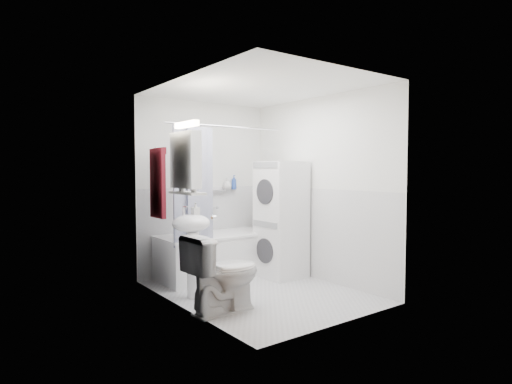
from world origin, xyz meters
TOP-DOWN VIEW (x-y plane):
  - floor at (0.00, 0.00)m, footprint 2.60×2.60m
  - room_walls at (0.00, 0.00)m, footprint 2.60×2.60m
  - wainscot at (0.00, 0.29)m, footprint 1.98×2.58m
  - door at (-0.95, -0.55)m, footprint 0.05×2.00m
  - bathtub at (-0.05, 0.92)m, footprint 1.53×0.73m
  - tub_spout at (0.15, 1.25)m, footprint 0.04×0.12m
  - curtain_rod at (-0.05, 0.62)m, footprint 1.71×0.02m
  - shower_curtain at (-0.53, 0.62)m, footprint 0.55×0.02m
  - sink at (-0.75, 0.26)m, footprint 0.44×0.37m
  - medicine_cabinet at (-0.90, 0.10)m, footprint 0.13×0.50m
  - shelf at (-0.89, 0.10)m, footprint 0.18×0.54m
  - shower_caddy at (0.20, 1.24)m, footprint 0.22×0.06m
  - towel at (-0.94, 0.75)m, footprint 0.07×0.35m
  - washer_dryer at (0.68, 0.41)m, footprint 0.58×0.56m
  - toilet at (-0.72, -0.35)m, footprint 0.83×0.49m
  - soap_pump at (-0.71, 0.25)m, footprint 0.08×0.17m
  - shelf_bottle at (-0.89, -0.05)m, footprint 0.07×0.18m
  - shelf_cup at (-0.89, 0.22)m, footprint 0.10×0.09m
  - shampoo_a at (0.35, 1.24)m, footprint 0.13×0.17m
  - shampoo_b at (0.47, 1.24)m, footprint 0.08×0.21m

SIDE VIEW (x-z plane):
  - floor at x=0.00m, z-range 0.00..0.00m
  - bathtub at x=-0.05m, z-range 0.03..0.62m
  - toilet at x=-0.72m, z-range 0.00..0.79m
  - wainscot at x=0.00m, z-range -0.69..1.89m
  - sink at x=-0.75m, z-range 0.18..1.22m
  - washer_dryer at x=0.68m, z-range 0.00..1.56m
  - tub_spout at x=0.15m, z-range 0.89..0.92m
  - soap_pump at x=-0.71m, z-range 0.91..0.99m
  - door at x=-0.95m, z-range 0.00..2.00m
  - shower_caddy at x=0.20m, z-range 1.14..1.16m
  - shelf at x=-0.89m, z-range 1.19..1.21m
  - shampoo_b at x=0.47m, z-range 1.16..1.24m
  - shampoo_a at x=0.35m, z-range 1.16..1.29m
  - shelf_bottle at x=-0.89m, z-range 1.21..1.28m
  - shower_curtain at x=-0.53m, z-range 0.52..1.98m
  - shelf_cup at x=-0.89m, z-range 1.21..1.31m
  - towel at x=-0.94m, z-range 0.89..1.73m
  - room_walls at x=0.00m, z-range 0.19..2.79m
  - medicine_cabinet at x=-0.90m, z-range 1.21..1.92m
  - curtain_rod at x=-0.05m, z-range 1.99..2.01m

